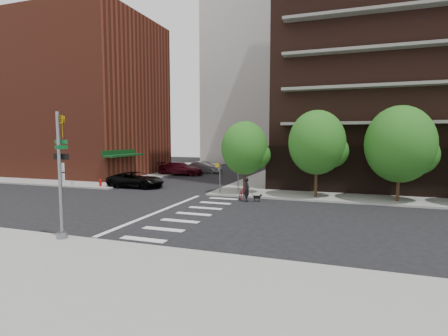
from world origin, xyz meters
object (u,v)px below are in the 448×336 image
(parked_car_maroon, at_px, (181,169))
(dog_walker, at_px, (247,190))
(traffic_signal, at_px, (61,185))
(fire_hydrant, at_px, (100,182))
(parked_car_black, at_px, (136,180))
(parked_car_silver, at_px, (204,167))
(scooter, at_px, (243,193))

(parked_car_maroon, distance_m, dog_walker, 20.42)
(traffic_signal, bearing_deg, fire_hydrant, 123.26)
(traffic_signal, distance_m, parked_car_black, 18.04)
(parked_car_black, distance_m, parked_car_maroon, 11.87)
(parked_car_black, height_order, parked_car_silver, parked_car_silver)
(parked_car_maroon, relative_size, parked_car_silver, 1.22)
(parked_car_maroon, height_order, dog_walker, dog_walker)
(parked_car_silver, bearing_deg, traffic_signal, -171.92)
(parked_car_silver, relative_size, scooter, 2.69)
(traffic_signal, xyz_separation_m, dog_walker, (5.55, 12.91, -1.76))
(fire_hydrant, xyz_separation_m, parked_car_silver, (4.13, 16.75, 0.25))
(dog_walker, bearing_deg, parked_car_silver, 9.71)
(parked_car_maroon, height_order, parked_car_silver, parked_car_maroon)
(fire_hydrant, height_order, dog_walker, dog_walker)
(fire_hydrant, xyz_separation_m, parked_car_maroon, (2.30, 13.13, 0.31))
(parked_car_black, bearing_deg, dog_walker, -108.83)
(traffic_signal, xyz_separation_m, parked_car_maroon, (-7.73, 28.43, -1.84))
(traffic_signal, distance_m, parked_car_maroon, 29.52)
(parked_car_black, bearing_deg, fire_hydrant, 109.74)
(traffic_signal, distance_m, fire_hydrant, 18.42)
(traffic_signal, bearing_deg, dog_walker, 66.73)
(parked_car_silver, xyz_separation_m, scooter, (10.79, -18.05, -0.33))
(traffic_signal, relative_size, parked_car_silver, 1.23)
(parked_car_maroon, bearing_deg, parked_car_silver, -32.56)
(fire_hydrant, distance_m, scooter, 14.97)
(parked_car_black, xyz_separation_m, dog_walker, (12.36, -3.68, 0.16))
(scooter, height_order, dog_walker, dog_walker)
(parked_car_silver, relative_size, dog_walker, 2.60)
(fire_hydrant, bearing_deg, dog_walker, -8.70)
(traffic_signal, height_order, dog_walker, traffic_signal)
(traffic_signal, distance_m, scooter, 14.99)
(traffic_signal, distance_m, parked_car_silver, 32.64)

